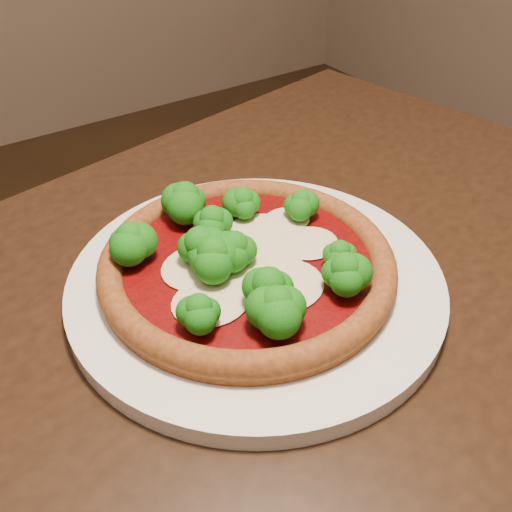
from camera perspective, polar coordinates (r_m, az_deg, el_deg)
dining_table at (r=0.59m, az=3.18°, el=-15.46°), size 1.20×0.98×0.75m
plate at (r=0.55m, az=0.00°, el=-2.56°), size 0.35×0.35×0.02m
pizza at (r=0.53m, az=-1.19°, el=-0.35°), size 0.28×0.28×0.06m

